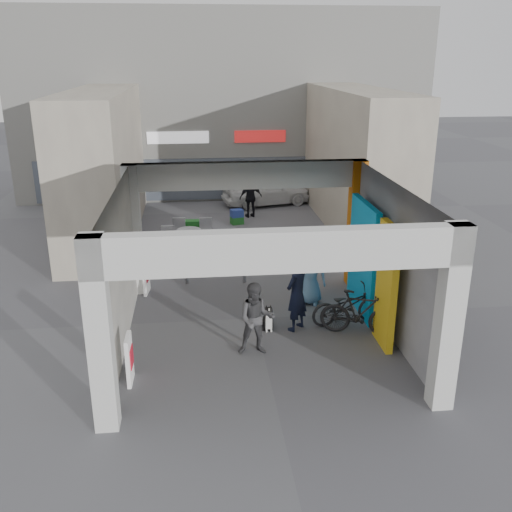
{
  "coord_description": "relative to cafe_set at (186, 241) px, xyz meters",
  "views": [
    {
      "loc": [
        -1.34,
        -12.63,
        6.14
      ],
      "look_at": [
        0.14,
        1.0,
        1.27
      ],
      "focal_mm": 40.0,
      "sensor_mm": 36.0,
      "label": 1
    }
  ],
  "objects": [
    {
      "name": "bicycle_rear",
      "position": [
        4.03,
        -6.4,
        0.19
      ],
      "size": [
        1.88,
        1.08,
        1.09
      ],
      "primitive_type": "imported",
      "rotation": [
        0.0,
        0.0,
        1.23
      ],
      "color": "black",
      "rests_on": "ground"
    },
    {
      "name": "advert_board_far",
      "position": [
        -1.02,
        -3.4,
        0.16
      ],
      "size": [
        0.16,
        0.56,
        1.0
      ],
      "rotation": [
        0.0,
        0.0,
        -0.12
      ],
      "color": "silver",
      "rests_on": "ground"
    },
    {
      "name": "man_with_dog",
      "position": [
        2.63,
        -5.97,
        0.55
      ],
      "size": [
        0.77,
        0.76,
        1.79
      ],
      "primitive_type": "imported",
      "rotation": [
        0.0,
        0.0,
        3.92
      ],
      "color": "black",
      "rests_on": "ground"
    },
    {
      "name": "border_collie",
      "position": [
        1.97,
        -5.95,
        -0.09
      ],
      "size": [
        0.24,
        0.47,
        0.65
      ],
      "rotation": [
        0.0,
        0.0,
        -0.2
      ],
      "color": "black",
      "rests_on": "ground"
    },
    {
      "name": "white_van",
      "position": [
        3.39,
        5.81,
        0.28
      ],
      "size": [
        3.97,
        2.32,
        1.27
      ],
      "primitive_type": "imported",
      "rotation": [
        0.0,
        0.0,
        1.8
      ],
      "color": "silver",
      "rests_on": "ground"
    },
    {
      "name": "bollard_left",
      "position": [
        0.04,
        -2.84,
        0.1
      ],
      "size": [
        0.09,
        0.09,
        0.9
      ],
      "primitive_type": "cylinder",
      "color": "gray",
      "rests_on": "ground"
    },
    {
      "name": "man_elderly",
      "position": [
        3.24,
        -4.54,
        0.47
      ],
      "size": [
        0.9,
        0.69,
        1.64
      ],
      "primitive_type": "imported",
      "rotation": [
        0.0,
        0.0,
        -0.23
      ],
      "color": "#5F8EB9",
      "rests_on": "ground"
    },
    {
      "name": "man_back_turned",
      "position": [
        1.57,
        -7.01,
        0.46
      ],
      "size": [
        0.82,
        0.66,
        1.62
      ],
      "primitive_type": "imported",
      "rotation": [
        0.0,
        0.0,
        -0.06
      ],
      "color": "#414144",
      "rests_on": "ground"
    },
    {
      "name": "plaza_bldg_right",
      "position": [
        6.23,
        2.2,
        2.15
      ],
      "size": [
        2.0,
        9.0,
        5.0
      ],
      "primitive_type": "cube",
      "color": "#B4AB95",
      "rests_on": "ground"
    },
    {
      "name": "arcade_canopy",
      "position": [
        2.27,
        -6.12,
        1.95
      ],
      "size": [
        6.4,
        6.45,
        6.4
      ],
      "color": "silver",
      "rests_on": "ground"
    },
    {
      "name": "bollard_right",
      "position": [
        3.4,
        -2.9,
        0.12
      ],
      "size": [
        0.09,
        0.09,
        0.94
      ],
      "primitive_type": "cylinder",
      "color": "gray",
      "rests_on": "ground"
    },
    {
      "name": "man_crates",
      "position": [
        2.54,
        3.92,
        0.45
      ],
      "size": [
        1.01,
        0.64,
        1.6
      ],
      "primitive_type": "imported",
      "rotation": [
        0.0,
        0.0,
        3.43
      ],
      "color": "black",
      "rests_on": "ground"
    },
    {
      "name": "plaza_bldg_left",
      "position": [
        -2.77,
        2.2,
        2.15
      ],
      "size": [
        2.0,
        9.0,
        5.0
      ],
      "primitive_type": "cube",
      "color": "#B4AB95",
      "rests_on": "ground"
    },
    {
      "name": "bollard_center",
      "position": [
        1.67,
        -2.92,
        0.15
      ],
      "size": [
        0.09,
        0.09,
        0.99
      ],
      "primitive_type": "cylinder",
      "color": "gray",
      "rests_on": "ground"
    },
    {
      "name": "advert_board_near",
      "position": [
        -1.02,
        -7.89,
        0.16
      ],
      "size": [
        0.11,
        0.55,
        1.0
      ],
      "rotation": [
        0.0,
        0.0,
        -0.02
      ],
      "color": "silver",
      "rests_on": "ground"
    },
    {
      "name": "produce_stand",
      "position": [
        0.08,
        0.97,
        -0.06
      ],
      "size": [
        1.1,
        0.6,
        0.73
      ],
      "rotation": [
        0.0,
        0.0,
        0.0
      ],
      "color": "black",
      "rests_on": "ground"
    },
    {
      "name": "far_building",
      "position": [
        1.73,
        8.69,
        3.64
      ],
      "size": [
        18.0,
        4.08,
        8.0
      ],
      "color": "silver",
      "rests_on": "ground"
    },
    {
      "name": "crate_stack",
      "position": [
        1.92,
        3.0,
        -0.07
      ],
      "size": [
        0.52,
        0.45,
        0.56
      ],
      "rotation": [
        0.0,
        0.0,
        0.26
      ],
      "color": "#175318",
      "rests_on": "ground"
    },
    {
      "name": "bicycle_front",
      "position": [
        3.9,
        -5.81,
        0.12
      ],
      "size": [
        1.88,
        0.93,
        0.94
      ],
      "primitive_type": "imported",
      "rotation": [
        0.0,
        0.0,
        1.75
      ],
      "color": "black",
      "rests_on": "ground"
    },
    {
      "name": "ground",
      "position": [
        1.73,
        -5.3,
        -0.35
      ],
      "size": [
        90.0,
        90.0,
        0.0
      ],
      "primitive_type": "plane",
      "color": "#56565B",
      "rests_on": "ground"
    },
    {
      "name": "cafe_set",
      "position": [
        0.0,
        0.0,
        0.0
      ],
      "size": [
        1.64,
        1.32,
        0.99
      ],
      "rotation": [
        0.0,
        0.0,
        -0.09
      ],
      "color": "#ABABB0",
      "rests_on": "ground"
    }
  ]
}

